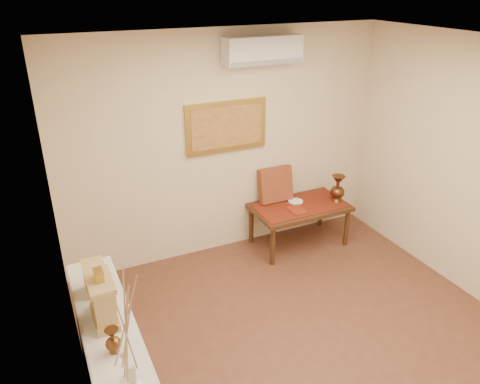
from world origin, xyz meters
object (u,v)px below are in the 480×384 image
white_vase (129,351)px  brass_urn_tall (338,186)px  low_table (300,210)px  mantel_clock (103,299)px  wooden_chest (95,277)px

white_vase → brass_urn_tall: size_ratio=2.29×
brass_urn_tall → low_table: brass_urn_tall is taller
white_vase → mantel_clock: white_vase is taller
white_vase → mantel_clock: 0.96m
mantel_clock → wooden_chest: size_ratio=1.68×
mantel_clock → white_vase: bearing=-89.6°
mantel_clock → low_table: (2.68, 1.69, -0.67)m
brass_urn_tall → mantel_clock: mantel_clock is taller
white_vase → wooden_chest: white_vase is taller
brass_urn_tall → wooden_chest: (-3.17, -1.24, 0.33)m
low_table → brass_urn_tall: bearing=-10.5°
white_vase → low_table: (2.67, 2.60, -0.98)m
white_vase → low_table: white_vase is taller
white_vase → low_table: bearing=44.2°
wooden_chest → low_table: wooden_chest is taller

